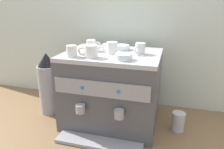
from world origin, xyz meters
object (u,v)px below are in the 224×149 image
object	(u,v)px
coffee_grinder	(49,85)
ceramic_bowl_0	(123,57)
ceramic_cup_1	(140,49)
ceramic_cup_4	(72,51)
espresso_machine	(112,89)
ceramic_cup_3	(111,48)
ceramic_bowl_1	(122,47)
ceramic_cup_0	(90,51)
milk_pitcher	(178,122)
ceramic_cup_2	(92,45)

from	to	relation	value
coffee_grinder	ceramic_bowl_0	bearing A→B (deg)	-14.01
ceramic_cup_1	ceramic_cup_4	bearing A→B (deg)	-155.16
espresso_machine	ceramic_cup_1	bearing A→B (deg)	5.58
ceramic_cup_1	ceramic_cup_3	world-z (taller)	ceramic_cup_3
ceramic_cup_3	ceramic_bowl_1	xyz separation A→B (m)	(0.03, 0.13, -0.02)
ceramic_cup_0	ceramic_bowl_0	world-z (taller)	ceramic_cup_0
ceramic_cup_3	ceramic_cup_4	bearing A→B (deg)	-145.63
ceramic_cup_4	milk_pitcher	bearing A→B (deg)	13.82
ceramic_cup_2	ceramic_cup_3	xyz separation A→B (m)	(0.14, -0.04, 0.00)
ceramic_cup_1	ceramic_cup_4	size ratio (longest dim) A/B	1.06
ceramic_cup_2	milk_pitcher	bearing A→B (deg)	-2.01
espresso_machine	ceramic_cup_2	xyz separation A→B (m)	(-0.14, 0.02, 0.28)
ceramic_cup_3	milk_pitcher	xyz separation A→B (m)	(0.44, 0.02, -0.46)
ceramic_bowl_0	ceramic_bowl_1	distance (m)	0.26
ceramic_cup_3	ceramic_bowl_1	size ratio (longest dim) A/B	1.04
ceramic_cup_0	ceramic_bowl_0	bearing A→B (deg)	0.64
ceramic_cup_0	ceramic_cup_4	xyz separation A→B (m)	(-0.11, -0.01, -0.00)
ceramic_cup_0	ceramic_cup_2	size ratio (longest dim) A/B	1.17
ceramic_cup_4	coffee_grinder	world-z (taller)	ceramic_cup_4
espresso_machine	ceramic_cup_4	size ratio (longest dim) A/B	6.79
milk_pitcher	ceramic_cup_4	bearing A→B (deg)	-166.18
ceramic_cup_2	ceramic_bowl_1	size ratio (longest dim) A/B	0.95
espresso_machine	coffee_grinder	bearing A→B (deg)	179.24
ceramic_cup_0	ceramic_cup_4	world-z (taller)	ceramic_cup_0
ceramic_cup_0	ceramic_cup_3	bearing A→B (deg)	54.13
ceramic_cup_1	ceramic_cup_0	bearing A→B (deg)	-148.65
ceramic_cup_3	ceramic_bowl_0	world-z (taller)	ceramic_cup_3
ceramic_cup_4	ceramic_bowl_0	distance (m)	0.31
ceramic_cup_1	ceramic_cup_2	distance (m)	0.32
ceramic_cup_4	ceramic_bowl_1	bearing A→B (deg)	48.32
espresso_machine	ceramic_cup_3	xyz separation A→B (m)	(0.00, -0.02, 0.28)
espresso_machine	ceramic_bowl_1	xyz separation A→B (m)	(0.04, 0.11, 0.26)
ceramic_cup_4	coffee_grinder	size ratio (longest dim) A/B	0.20
ceramic_cup_1	milk_pitcher	xyz separation A→B (m)	(0.27, -0.02, -0.46)
ceramic_cup_0	coffee_grinder	xyz separation A→B (m)	(-0.39, 0.15, -0.30)
espresso_machine	coffee_grinder	xyz separation A→B (m)	(-0.48, 0.01, -0.03)
ceramic_cup_3	milk_pitcher	bearing A→B (deg)	2.56
coffee_grinder	milk_pitcher	bearing A→B (deg)	-0.28
ceramic_cup_1	ceramic_bowl_0	bearing A→B (deg)	-112.96
ceramic_cup_0	ceramic_cup_1	xyz separation A→B (m)	(0.26, 0.16, -0.00)
ceramic_cup_3	milk_pitcher	world-z (taller)	ceramic_cup_3
ceramic_cup_1	ceramic_bowl_1	distance (m)	0.17
ceramic_cup_2	ceramic_cup_4	size ratio (longest dim) A/B	1.10
ceramic_bowl_0	coffee_grinder	world-z (taller)	ceramic_bowl_0
coffee_grinder	ceramic_cup_4	bearing A→B (deg)	-30.06
ceramic_cup_3	ceramic_bowl_0	bearing A→B (deg)	-49.43
espresso_machine	ceramic_bowl_1	distance (m)	0.28
ceramic_cup_1	milk_pitcher	world-z (taller)	ceramic_cup_1
ceramic_cup_0	ceramic_cup_4	bearing A→B (deg)	-173.07
ceramic_bowl_0	milk_pitcher	distance (m)	0.57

